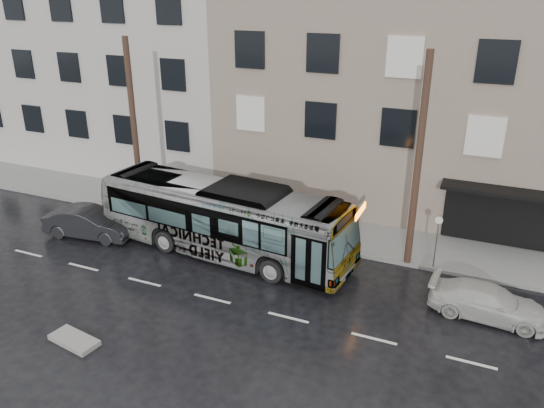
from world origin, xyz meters
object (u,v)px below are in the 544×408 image
(sign_post, at_px, (436,241))
(dark_sedan, at_px, (90,223))
(utility_pole_front, at_px, (418,164))
(utility_pole_rear, at_px, (134,129))
(bus, at_px, (223,219))
(white_sedan, at_px, (488,302))

(sign_post, distance_m, dark_sedan, 16.11)
(utility_pole_front, relative_size, dark_sedan, 2.04)
(utility_pole_rear, distance_m, sign_post, 15.46)
(bus, relative_size, dark_sedan, 2.75)
(bus, xyz_separation_m, dark_sedan, (-6.74, -1.09, -0.96))
(utility_pole_front, xyz_separation_m, bus, (-7.93, -2.14, -2.96))
(utility_pole_front, relative_size, bus, 0.74)
(bus, xyz_separation_m, white_sedan, (11.32, -0.68, -1.08))
(bus, height_order, white_sedan, bus)
(utility_pole_rear, xyz_separation_m, bus, (6.07, -2.14, -2.96))
(dark_sedan, bearing_deg, white_sedan, -96.23)
(utility_pole_front, relative_size, utility_pole_rear, 1.00)
(bus, height_order, dark_sedan, bus)
(utility_pole_front, relative_size, sign_post, 3.75)
(sign_post, bearing_deg, utility_pole_front, 180.00)
(utility_pole_front, bearing_deg, white_sedan, -39.72)
(sign_post, xyz_separation_m, white_sedan, (2.29, -2.82, -0.74))
(white_sedan, bearing_deg, dark_sedan, 94.35)
(utility_pole_front, distance_m, white_sedan, 5.98)
(dark_sedan, bearing_deg, utility_pole_rear, -19.31)
(utility_pole_rear, distance_m, white_sedan, 18.07)
(white_sedan, bearing_deg, sign_post, 42.16)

